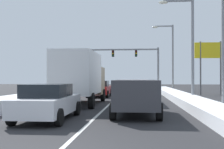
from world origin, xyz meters
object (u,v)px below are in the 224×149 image
suv_charcoal_right_lane_nearest (136,94)px  street_lamp_right_far (170,52)px  roadside_sign_right (210,56)px  sedan_red_center_lane_third (100,89)px  suv_silver_right_lane_second (133,89)px  traffic_light_gantry (133,58)px  street_lamp_right_near (216,18)px  street_lamp_right_mid (188,39)px  sedan_gray_right_lane_third (138,89)px  sedan_white_center_lane_nearest (48,102)px  box_truck_center_lane_second (81,76)px

suv_charcoal_right_lane_nearest → street_lamp_right_far: bearing=79.6°
roadside_sign_right → sedan_red_center_lane_third: bearing=-164.0°
suv_silver_right_lane_second → traffic_light_gantry: traffic_light_gantry is taller
suv_charcoal_right_lane_nearest → street_lamp_right_near: 5.71m
suv_silver_right_lane_second → roadside_sign_right: size_ratio=0.89×
suv_silver_right_lane_second → sedan_red_center_lane_third: 7.06m
suv_charcoal_right_lane_nearest → traffic_light_gantry: traffic_light_gantry is taller
roadside_sign_right → traffic_light_gantry: bearing=124.4°
suv_silver_right_lane_second → street_lamp_right_mid: (4.08, 1.72, 3.68)m
street_lamp_right_far → roadside_sign_right: street_lamp_right_far is taller
suv_charcoal_right_lane_nearest → traffic_light_gantry: (-0.63, 27.97, 3.71)m
suv_silver_right_lane_second → street_lamp_right_near: street_lamp_right_near is taller
suv_silver_right_lane_second → street_lamp_right_mid: bearing=22.8°
traffic_light_gantry → street_lamp_right_mid: 20.09m
street_lamp_right_far → suv_silver_right_lane_second: bearing=-105.3°
street_lamp_right_near → street_lamp_right_mid: (-0.18, 7.13, -0.13)m
suv_charcoal_right_lane_nearest → street_lamp_right_mid: (3.87, 8.38, 3.68)m
sedan_red_center_lane_third → street_lamp_right_far: street_lamp_right_far is taller
sedan_gray_right_lane_third → sedan_white_center_lane_nearest: size_ratio=1.00×
street_lamp_right_near → box_truck_center_lane_second: bearing=154.6°
traffic_light_gantry → roadside_sign_right: size_ratio=1.93×
street_lamp_right_mid → sedan_red_center_lane_third: bearing=148.3°
sedan_white_center_lane_nearest → box_truck_center_lane_second: (-0.00, 6.80, 1.14)m
suv_charcoal_right_lane_nearest → sedan_white_center_lane_nearest: size_ratio=1.09×
suv_silver_right_lane_second → roadside_sign_right: roadside_sign_right is taller
suv_charcoal_right_lane_nearest → suv_silver_right_lane_second: 6.67m
traffic_light_gantry → street_lamp_right_far: bearing=-48.0°
street_lamp_right_near → roadside_sign_right: bearing=76.9°
traffic_light_gantry → sedan_red_center_lane_third: bearing=-100.7°
suv_silver_right_lane_second → sedan_red_center_lane_third: suv_silver_right_lane_second is taller
suv_silver_right_lane_second → box_truck_center_lane_second: box_truck_center_lane_second is taller
roadside_sign_right → street_lamp_right_far: bearing=117.0°
suv_charcoal_right_lane_nearest → street_lamp_right_far: (4.16, 22.64, 4.04)m
sedan_white_center_lane_nearest → suv_charcoal_right_lane_nearest: bearing=26.9°
sedan_red_center_lane_third → traffic_light_gantry: bearing=79.3°
street_lamp_right_near → street_lamp_right_mid: 7.13m
box_truck_center_lane_second → street_lamp_right_near: 9.05m
suv_silver_right_lane_second → sedan_red_center_lane_third: (-3.27, 6.26, -0.25)m
sedan_white_center_lane_nearest → sedan_red_center_lane_third: same height
suv_charcoal_right_lane_nearest → street_lamp_right_far: 23.37m
box_truck_center_lane_second → traffic_light_gantry: bearing=82.5°
suv_silver_right_lane_second → roadside_sign_right: 12.54m
street_lamp_right_near → roadside_sign_right: street_lamp_right_near is taller
traffic_light_gantry → street_lamp_right_mid: bearing=-77.1°
sedan_white_center_lane_nearest → street_lamp_right_mid: 13.32m
suv_charcoal_right_lane_nearest → sedan_red_center_lane_third: (-3.49, 12.93, -0.25)m
box_truck_center_lane_second → street_lamp_right_mid: 8.76m
sedan_gray_right_lane_third → street_lamp_right_mid: street_lamp_right_mid is taller
sedan_gray_right_lane_third → street_lamp_right_far: bearing=67.0°
suv_silver_right_lane_second → traffic_light_gantry: (-0.42, 21.30, 3.71)m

